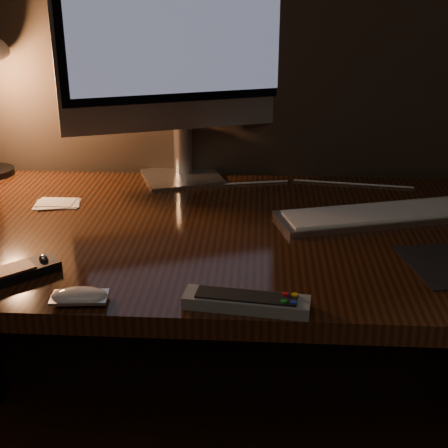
# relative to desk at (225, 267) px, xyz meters

# --- Properties ---
(desk) EXTENTS (1.60, 0.75, 0.75)m
(desk) POSITION_rel_desk_xyz_m (0.00, 0.00, 0.00)
(desk) COLOR #351A0C
(desk) RESTS_ON ground
(monitor) EXTENTS (0.58, 0.24, 0.63)m
(monitor) POSITION_rel_desk_xyz_m (-0.13, 0.26, 0.50)
(monitor) COLOR silver
(monitor) RESTS_ON desk
(keyboard) EXTENTS (0.49, 0.26, 0.02)m
(keyboard) POSITION_rel_desk_xyz_m (0.35, 0.01, 0.14)
(keyboard) COLOR silver
(keyboard) RESTS_ON desk
(mouse) EXTENTS (0.10, 0.06, 0.02)m
(mouse) POSITION_rel_desk_xyz_m (-0.22, -0.41, 0.14)
(mouse) COLOR white
(mouse) RESTS_ON desk
(media_remote) EXTENTS (0.15, 0.15, 0.03)m
(media_remote) POSITION_rel_desk_xyz_m (-0.36, -0.32, 0.14)
(media_remote) COLOR black
(media_remote) RESTS_ON desk
(tv_remote) EXTENTS (0.22, 0.08, 0.03)m
(tv_remote) POSITION_rel_desk_xyz_m (0.06, -0.41, 0.14)
(tv_remote) COLOR gray
(tv_remote) RESTS_ON desk
(papers) EXTENTS (0.11, 0.08, 0.01)m
(papers) POSITION_rel_desk_xyz_m (-0.41, 0.05, 0.13)
(papers) COLOR white
(papers) RESTS_ON desk
(cable) EXTENTS (0.64, 0.01, 0.01)m
(cable) POSITION_rel_desk_xyz_m (0.15, 0.22, 0.13)
(cable) COLOR white
(cable) RESTS_ON desk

